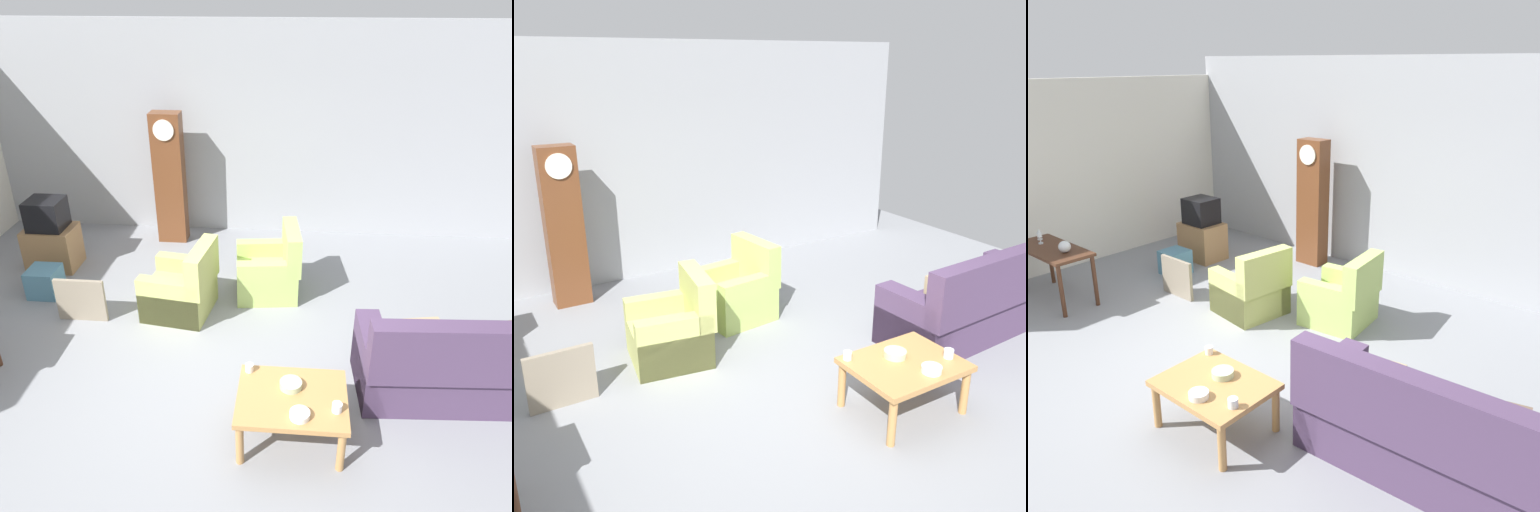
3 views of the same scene
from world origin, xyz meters
TOP-DOWN VIEW (x-y plane):
  - ground_plane at (0.00, 0.00)m, footprint 10.40×10.40m
  - garage_door_wall at (0.00, 3.60)m, footprint 8.40×0.16m
  - couch_floral at (2.33, -0.15)m, footprint 2.15×1.00m
  - armchair_olive_near at (-0.74, 1.08)m, footprint 0.89×0.87m
  - armchair_olive_far at (0.30, 1.61)m, footprint 0.88×0.85m
  - coffee_table_wood at (0.64, -0.83)m, footprint 0.96×0.76m
  - grandfather_clock at (-1.32, 3.08)m, footprint 0.44×0.30m
  - tv_stand_cabinet at (-2.82, 2.05)m, footprint 0.68×0.52m
  - tv_crt at (-2.82, 2.05)m, footprint 0.48×0.44m
  - framed_picture_leaning at (-1.92, 0.79)m, footprint 0.60×0.05m
  - storage_box_blue at (-2.62, 1.31)m, footprint 0.38×0.39m
  - cup_white_porcelain at (0.24, -0.53)m, footprint 0.08×0.08m
  - cup_blue_rimmed at (1.02, -0.97)m, footprint 0.09×0.09m
  - bowl_white_stacked at (0.71, -1.07)m, footprint 0.17×0.17m
  - bowl_shallow_green at (0.63, -0.72)m, footprint 0.20×0.20m

SIDE VIEW (x-z plane):
  - ground_plane at x=0.00m, z-range 0.00..0.00m
  - storage_box_blue at x=-2.62m, z-range 0.00..0.37m
  - framed_picture_leaning at x=-1.92m, z-range 0.00..0.55m
  - tv_stand_cabinet at x=-2.82m, z-range 0.00..0.61m
  - armchair_olive_near at x=-0.74m, z-range -0.15..0.77m
  - armchair_olive_far at x=0.30m, z-range -0.15..0.77m
  - couch_floral at x=2.33m, z-range -0.17..0.87m
  - coffee_table_wood at x=0.64m, z-range 0.17..0.65m
  - bowl_white_stacked at x=0.71m, z-range 0.48..0.53m
  - bowl_shallow_green at x=0.63m, z-range 0.48..0.54m
  - cup_white_porcelain at x=0.24m, z-range 0.48..0.55m
  - cup_blue_rimmed at x=1.02m, z-range 0.48..0.56m
  - tv_crt at x=-2.82m, z-range 0.61..1.03m
  - grandfather_clock at x=-1.32m, z-range 0.01..2.00m
  - garage_door_wall at x=0.00m, z-range 0.00..3.20m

